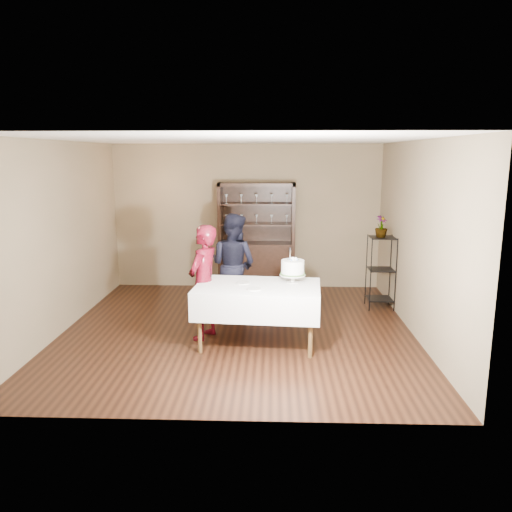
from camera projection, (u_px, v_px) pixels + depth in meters
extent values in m
plane|color=black|center=(238.00, 330.00, 7.23)|extent=(5.00, 5.00, 0.00)
plane|color=white|center=(236.00, 139.00, 6.69)|extent=(5.00, 5.00, 0.00)
cube|color=brown|center=(247.00, 217.00, 9.40)|extent=(5.00, 0.02, 2.70)
cube|color=brown|center=(61.00, 238.00, 7.04)|extent=(0.02, 5.00, 2.70)
cube|color=brown|center=(418.00, 240.00, 6.87)|extent=(0.02, 5.00, 2.70)
cube|color=black|center=(257.00, 266.00, 9.32)|extent=(1.40, 0.48, 0.90)
cube|color=black|center=(257.00, 212.00, 9.34)|extent=(1.40, 0.03, 1.10)
cube|color=black|center=(257.00, 184.00, 9.02)|extent=(1.40, 0.48, 0.06)
cube|color=black|center=(257.00, 224.00, 9.16)|extent=(1.28, 0.42, 0.02)
cube|color=black|center=(257.00, 204.00, 9.09)|extent=(1.28, 0.42, 0.02)
cylinder|color=black|center=(371.00, 275.00, 8.01)|extent=(0.02, 0.02, 1.20)
cylinder|color=black|center=(396.00, 275.00, 8.00)|extent=(0.02, 0.02, 1.20)
cylinder|color=black|center=(366.00, 269.00, 8.40)|extent=(0.02, 0.02, 1.20)
cylinder|color=black|center=(390.00, 270.00, 8.39)|extent=(0.02, 0.02, 1.20)
cube|color=black|center=(379.00, 299.00, 8.29)|extent=(0.40, 0.40, 0.02)
cube|color=black|center=(381.00, 269.00, 8.19)|extent=(0.40, 0.40, 0.01)
cube|color=black|center=(382.00, 238.00, 8.09)|extent=(0.40, 0.40, 0.02)
cube|color=silver|center=(258.00, 299.00, 6.60)|extent=(1.70, 1.12, 0.38)
cylinder|color=#51391D|center=(199.00, 324.00, 6.34)|extent=(0.06, 0.06, 0.77)
cylinder|color=#51391D|center=(311.00, 328.00, 6.19)|extent=(0.06, 0.06, 0.77)
cylinder|color=#51391D|center=(212.00, 306.00, 7.10)|extent=(0.06, 0.06, 0.77)
cylinder|color=#51391D|center=(311.00, 309.00, 6.95)|extent=(0.06, 0.06, 0.77)
imported|color=#360410|center=(204.00, 282.00, 6.80)|extent=(0.57, 0.68, 1.58)
imported|color=black|center=(233.00, 265.00, 7.81)|extent=(0.98, 0.91, 1.62)
cylinder|color=silver|center=(292.00, 282.00, 6.70)|extent=(0.19, 0.19, 0.01)
cylinder|color=silver|center=(293.00, 279.00, 6.70)|extent=(0.05, 0.05, 0.10)
cylinder|color=silver|center=(293.00, 275.00, 6.68)|extent=(0.35, 0.35, 0.01)
cylinder|color=#3E6630|center=(293.00, 274.00, 6.68)|extent=(0.34, 0.34, 0.02)
cylinder|color=white|center=(293.00, 267.00, 6.66)|extent=(0.39, 0.39, 0.19)
sphere|color=#5F88CD|center=(295.00, 259.00, 6.64)|extent=(0.02, 0.02, 0.02)
cube|color=white|center=(290.00, 256.00, 6.61)|extent=(0.02, 0.02, 0.13)
cube|color=black|center=(290.00, 250.00, 6.60)|extent=(0.03, 0.02, 0.05)
cylinder|color=silver|center=(254.00, 289.00, 6.35)|extent=(0.20, 0.20, 0.01)
cylinder|color=silver|center=(243.00, 283.00, 6.65)|extent=(0.24, 0.24, 0.01)
imported|color=#3E6630|center=(381.00, 227.00, 8.03)|extent=(0.27, 0.27, 0.35)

